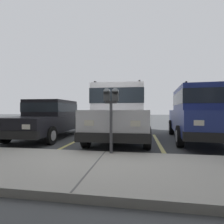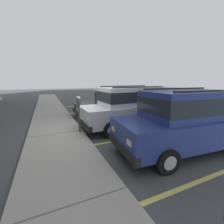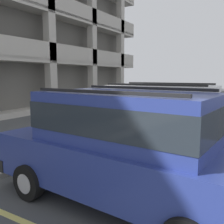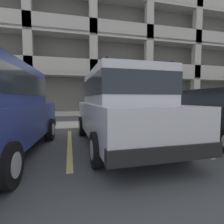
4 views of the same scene
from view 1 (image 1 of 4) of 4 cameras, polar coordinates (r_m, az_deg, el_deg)
ground_plane at (r=4.62m, az=-1.63°, el=-14.17°), size 80.00×80.00×0.10m
sidewalk at (r=3.37m, az=-5.94°, el=-17.86°), size 40.00×2.20×0.12m
parking_stall_lines at (r=6.33m, az=-12.49°, el=-9.66°), size 11.81×4.80×0.01m
silver_suv at (r=6.61m, az=2.75°, el=0.25°), size 2.10×4.82×2.03m
red_sedan at (r=7.33m, az=26.82°, el=0.22°), size 2.30×4.92×2.03m
dark_hatchback at (r=7.71m, az=-19.66°, el=-1.73°), size 1.88×4.50×1.54m
parking_meter_near at (r=4.10m, az=-0.31°, el=2.32°), size 0.35×0.12×1.52m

